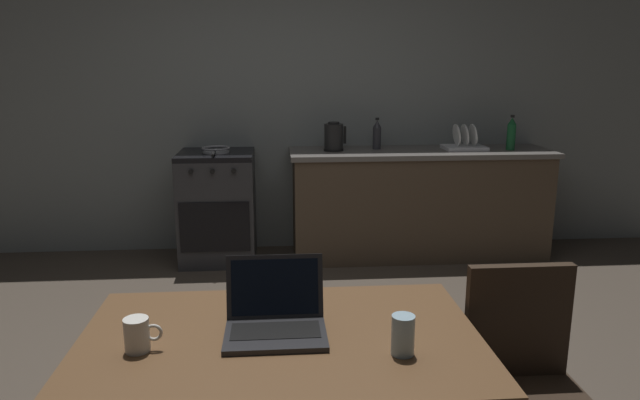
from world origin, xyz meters
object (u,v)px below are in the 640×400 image
object	(u,v)px
dining_table	(281,358)
frying_pan	(216,150)
laptop	(275,319)
dish_rack	(464,144)
bottle_b	(377,134)
coffee_mug	(138,335)
drinking_glass	(403,335)
stove_oven	(218,207)
bottle	(511,133)
electric_kettle	(334,137)
chair	(526,379)

from	to	relation	value
dining_table	frying_pan	size ratio (longest dim) A/B	3.18
laptop	dish_rack	distance (m)	3.34
bottle_b	dining_table	bearing A→B (deg)	-105.43
dining_table	coffee_mug	bearing A→B (deg)	-171.77
coffee_mug	drinking_glass	bearing A→B (deg)	-5.95
stove_oven	coffee_mug	xyz separation A→B (m)	(0.06, -3.03, 0.35)
dining_table	bottle	world-z (taller)	bottle
electric_kettle	bottle_b	xyz separation A→B (m)	(0.37, 0.08, 0.01)
laptop	coffee_mug	size ratio (longest dim) A/B	2.80
chair	bottle_b	size ratio (longest dim) A/B	3.48
electric_kettle	coffee_mug	distance (m)	3.17
dining_table	bottle	size ratio (longest dim) A/B	4.45
dish_rack	dining_table	bearing A→B (deg)	-117.76
laptop	frying_pan	distance (m)	2.95
laptop	coffee_mug	bearing A→B (deg)	-164.26
electric_kettle	drinking_glass	size ratio (longest dim) A/B	1.94
laptop	frying_pan	bearing A→B (deg)	101.97
coffee_mug	laptop	bearing A→B (deg)	12.78
stove_oven	bottle	xyz separation A→B (m)	(2.42, -0.05, 0.59)
laptop	drinking_glass	distance (m)	0.41
chair	bottle	xyz separation A→B (m)	(1.09, 2.86, 0.51)
dining_table	bottle_b	size ratio (longest dim) A/B	4.89
coffee_mug	dish_rack	xyz separation A→B (m)	(1.99, 3.03, 0.15)
chair	bottle	bearing A→B (deg)	90.05
bottle	coffee_mug	xyz separation A→B (m)	(-2.36, -2.98, -0.23)
dining_table	frying_pan	xyz separation A→B (m)	(-0.48, 2.94, 0.25)
chair	laptop	distance (m)	0.91
bottle_b	drinking_glass	bearing A→B (deg)	-98.58
bottle	frying_pan	world-z (taller)	bottle
electric_kettle	drinking_glass	distance (m)	3.12
drinking_glass	electric_kettle	bearing A→B (deg)	87.92
electric_kettle	drinking_glass	bearing A→B (deg)	-92.08
frying_pan	bottle_b	bearing A→B (deg)	4.76
dining_table	bottle	bearing A→B (deg)	56.44
bottle_b	dish_rack	bearing A→B (deg)	-6.32
chair	frying_pan	size ratio (longest dim) A/B	2.26
bottle	frying_pan	size ratio (longest dim) A/B	0.72
chair	drinking_glass	size ratio (longest dim) A/B	7.43
stove_oven	dish_rack	bearing A→B (deg)	0.07
stove_oven	drinking_glass	bearing A→B (deg)	-74.88
dish_rack	coffee_mug	bearing A→B (deg)	-123.26
drinking_glass	dish_rack	bearing A→B (deg)	68.87
electric_kettle	drinking_glass	world-z (taller)	electric_kettle
stove_oven	chair	xyz separation A→B (m)	(1.33, -2.91, 0.07)
laptop	drinking_glass	size ratio (longest dim) A/B	2.63
dining_table	chair	size ratio (longest dim) A/B	1.41
coffee_mug	bottle_b	xyz separation A→B (m)	(1.27, 3.11, 0.22)
electric_kettle	bottle	world-z (taller)	bottle
laptop	frying_pan	size ratio (longest dim) A/B	0.80
laptop	bottle	xyz separation A→B (m)	(1.95, 2.89, 0.24)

